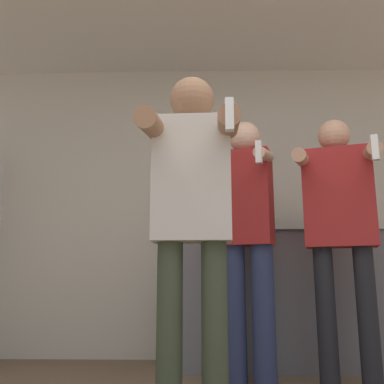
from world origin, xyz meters
TOP-DOWN VIEW (x-y plane):
  - wall_back at (0.00, 2.68)m, footprint 7.00×0.06m
  - counter at (0.43, 2.35)m, footprint 1.63×0.62m
  - bottle_amber_bourbon at (0.69, 2.44)m, footprint 0.07×0.07m
  - bottle_green_wine at (-0.02, 2.44)m, footprint 0.08×0.08m
  - bottle_tall_gin at (-0.27, 2.44)m, footprint 0.07×0.07m
  - person_woman_foreground at (-0.26, 0.98)m, footprint 0.47×0.48m
  - person_man_side at (0.65, 1.64)m, footprint 0.59×0.62m
  - person_spectator_back at (0.09, 1.82)m, footprint 0.49×0.52m

SIDE VIEW (x-z plane):
  - counter at x=0.43m, z-range 0.00..1.00m
  - person_spectator_back at x=0.09m, z-range 0.08..1.81m
  - person_woman_foreground at x=-0.26m, z-range 0.17..1.82m
  - person_man_side at x=0.65m, z-range 0.18..1.85m
  - bottle_amber_bourbon at x=0.69m, z-range 0.97..1.21m
  - bottle_tall_gin at x=-0.27m, z-range 0.96..1.28m
  - bottle_green_wine at x=-0.02m, z-range 0.96..1.32m
  - wall_back at x=0.00m, z-range 0.00..2.55m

